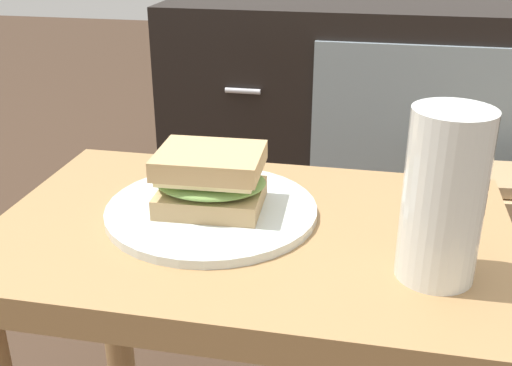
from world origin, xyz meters
The scene contains 6 objects.
side_table centered at (0.00, 0.00, 0.37)m, with size 0.56×0.36×0.46m.
tv_cabinet centered at (0.10, 0.95, 0.29)m, with size 0.96×0.46×0.58m.
plate centered at (-0.05, 0.02, 0.47)m, with size 0.24×0.24×0.01m, color silver.
sandwich_front centered at (-0.05, 0.02, 0.50)m, with size 0.13×0.10×0.07m.
beer_glass centered at (0.19, -0.06, 0.54)m, with size 0.07×0.07×0.16m.
paper_bag centered at (0.39, 0.52, 0.17)m, with size 0.22×0.19×0.34m.
Camera 1 is at (0.12, -0.58, 0.77)m, focal length 43.08 mm.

